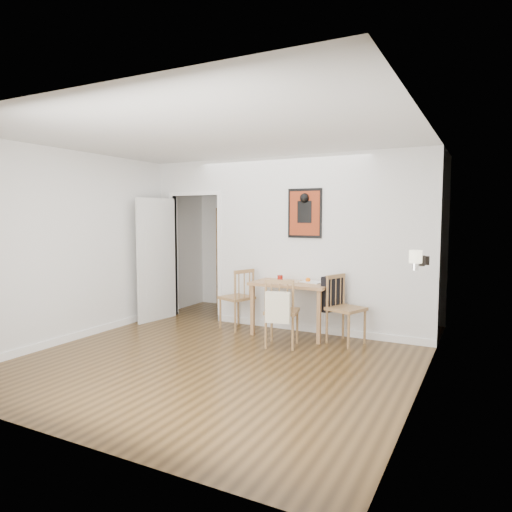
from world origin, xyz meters
The scene contains 15 objects.
ground centered at (0.00, 0.00, 0.00)m, with size 5.20×5.20×0.00m, color brown.
room_shell centered at (0.10, 1.34, 1.30)m, with size 5.20×5.20×5.20m.
dining_table centered at (0.32, 1.10, 0.67)m, with size 1.12×0.72×0.77m.
chair_left centered at (-0.58, 1.05, 0.46)m, with size 0.59×0.59×0.92m.
chair_right centered at (1.12, 0.99, 0.48)m, with size 0.64×0.60×0.93m.
chair_front centered at (0.43, 0.47, 0.46)m, with size 0.55×0.59×0.91m.
bookshelf centered at (-1.31, 2.40, 0.92)m, with size 0.78×0.31×1.86m.
fireplace centered at (2.16, 0.25, 0.62)m, with size 0.45×1.25×1.16m.
red_glass centered at (0.16, 1.00, 0.82)m, with size 0.08×0.08×0.10m, color maroon.
orange_fruit centered at (0.53, 1.16, 0.80)m, with size 0.07×0.07×0.07m, color orange.
placemat centered at (0.19, 1.13, 0.77)m, with size 0.39×0.29×0.00m, color beige.
notebook centered at (0.59, 1.17, 0.77)m, with size 0.31×0.23×0.02m, color white.
mantel_lamp centered at (2.15, -0.07, 1.29)m, with size 0.13×0.13×0.20m.
ceramic_jar_a centered at (2.14, 0.38, 1.22)m, with size 0.10×0.10×0.12m, color black.
ceramic_jar_b centered at (2.18, 0.52, 1.21)m, with size 0.08×0.08×0.10m, color black.
Camera 1 is at (2.83, -4.91, 1.71)m, focal length 32.00 mm.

